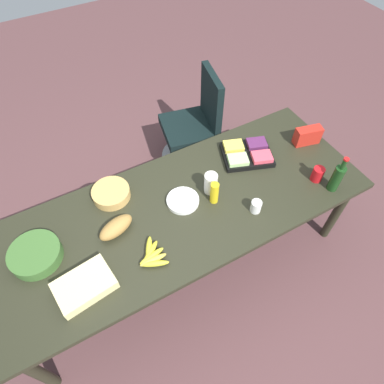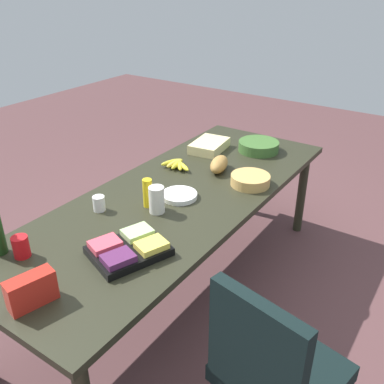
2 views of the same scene
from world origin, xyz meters
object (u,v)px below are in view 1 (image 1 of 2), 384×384
object	(u,v)px
red_solo_cup	(318,174)
bread_loaf	(116,227)
sheet_cake	(85,286)
mayo_jar	(211,183)
paper_cup	(256,206)
chip_bowl	(111,193)
mustard_bottle	(214,193)
conference_table	(182,213)
fruit_platter	(247,154)
banana_bunch	(152,256)
paper_plate_stack	(183,201)
office_chair	(194,131)
wine_bottle	(337,177)
salad_bowl	(35,255)
chip_bag_red	(308,136)

from	to	relation	value
red_solo_cup	bread_loaf	distance (m)	1.43
sheet_cake	mayo_jar	bearing A→B (deg)	14.89
paper_cup	chip_bowl	size ratio (longest dim) A/B	0.35
paper_cup	mustard_bottle	world-z (taller)	mustard_bottle
bread_loaf	mayo_jar	distance (m)	0.69
conference_table	chip_bowl	size ratio (longest dim) A/B	10.06
bread_loaf	conference_table	bearing A→B (deg)	-4.34
fruit_platter	red_solo_cup	xyz separation A→B (m)	(0.30, -0.42, 0.02)
banana_bunch	chip_bowl	bearing A→B (deg)	94.65
banana_bunch	red_solo_cup	bearing A→B (deg)	-0.19
banana_bunch	bread_loaf	bearing A→B (deg)	112.87
paper_plate_stack	bread_loaf	world-z (taller)	bread_loaf
office_chair	mustard_bottle	xyz separation A→B (m)	(-0.43, -1.04, 0.48)
office_chair	mayo_jar	size ratio (longest dim) A/B	6.00
sheet_cake	paper_cup	bearing A→B (deg)	-1.38
mayo_jar	fruit_platter	bearing A→B (deg)	19.56
chip_bowl	mustard_bottle	size ratio (longest dim) A/B	1.47
chip_bowl	wine_bottle	world-z (taller)	wine_bottle
mayo_jar	salad_bowl	bearing A→B (deg)	176.82
salad_bowl	banana_bunch	bearing A→B (deg)	-29.21
fruit_platter	banana_bunch	bearing A→B (deg)	-156.92
office_chair	chip_bowl	size ratio (longest dim) A/B	3.73
paper_plate_stack	banana_bunch	xyz separation A→B (m)	(-0.36, -0.28, 0.01)
paper_cup	bread_loaf	world-z (taller)	bread_loaf
paper_cup	chip_bag_red	bearing A→B (deg)	25.09
conference_table	chip_bag_red	xyz separation A→B (m)	(1.13, 0.08, 0.14)
bread_loaf	chip_bowl	xyz separation A→B (m)	(0.07, 0.28, -0.02)
chip_bowl	mayo_jar	world-z (taller)	mayo_jar
bread_loaf	mayo_jar	bearing A→B (deg)	-0.27
red_solo_cup	mustard_bottle	distance (m)	0.76
paper_cup	banana_bunch	bearing A→B (deg)	178.77
paper_cup	red_solo_cup	xyz separation A→B (m)	(0.53, 0.01, 0.01)
chip_bag_red	sheet_cake	bearing A→B (deg)	-170.64
red_solo_cup	salad_bowl	distance (m)	1.92
conference_table	mayo_jar	bearing A→B (deg)	7.33
wine_bottle	salad_bowl	world-z (taller)	wine_bottle
paper_plate_stack	conference_table	bearing A→B (deg)	-126.08
office_chair	sheet_cake	distance (m)	1.89
red_solo_cup	mustard_bottle	world-z (taller)	mustard_bottle
paper_cup	mustard_bottle	distance (m)	0.29
conference_table	salad_bowl	size ratio (longest dim) A/B	8.34
chip_bowl	mayo_jar	xyz separation A→B (m)	(0.62, -0.28, 0.05)
fruit_platter	sheet_cake	bearing A→B (deg)	-163.72
bread_loaf	wine_bottle	size ratio (longest dim) A/B	0.80
office_chair	sheet_cake	size ratio (longest dim) A/B	2.98
paper_plate_stack	wine_bottle	bearing A→B (deg)	-22.42
paper_cup	bread_loaf	distance (m)	0.91
paper_plate_stack	mustard_bottle	world-z (taller)	mustard_bottle
office_chair	wine_bottle	bearing A→B (deg)	-75.61
fruit_platter	salad_bowl	size ratio (longest dim) A/B	1.41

